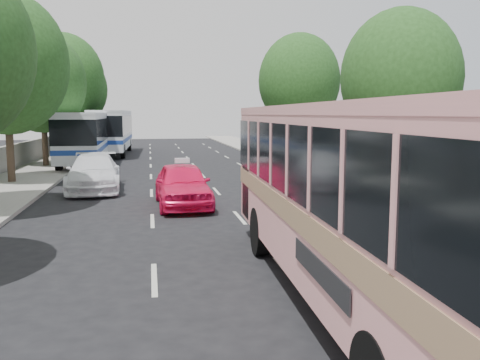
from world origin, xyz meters
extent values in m
plane|color=black|center=(0.00, 0.00, 0.00)|extent=(120.00, 120.00, 0.00)
cube|color=#9E998E|center=(-8.50, 20.00, 0.07)|extent=(4.00, 90.00, 0.15)
cube|color=#9E998E|center=(8.50, 20.00, 0.06)|extent=(4.00, 90.00, 0.12)
cube|color=#9E998E|center=(-10.30, 20.00, 0.90)|extent=(0.30, 90.00, 1.50)
cylinder|color=#38281E|center=(-8.70, 14.00, 1.90)|extent=(0.36, 0.36, 3.80)
ellipsoid|color=#204318|center=(-8.70, 14.00, 5.90)|extent=(6.00, 6.00, 6.90)
sphere|color=#204318|center=(-8.30, 13.70, 7.10)|extent=(3.90, 3.90, 3.90)
cylinder|color=#38281E|center=(-8.60, 22.00, 1.75)|extent=(0.36, 0.36, 3.50)
ellipsoid|color=#204318|center=(-8.60, 22.00, 5.43)|extent=(5.52, 5.52, 6.35)
sphere|color=#204318|center=(-8.20, 21.70, 6.53)|extent=(3.59, 3.59, 3.59)
cylinder|color=#38281E|center=(-8.50, 30.00, 2.00)|extent=(0.36, 0.36, 3.99)
ellipsoid|color=#204318|center=(-8.50, 30.00, 6.20)|extent=(6.30, 6.30, 7.24)
sphere|color=#204318|center=(-8.10, 29.70, 7.46)|extent=(4.09, 4.09, 4.09)
cylinder|color=#38281E|center=(-8.70, 38.00, 1.86)|extent=(0.36, 0.36, 3.72)
ellipsoid|color=#204318|center=(-8.70, 38.00, 5.78)|extent=(5.88, 5.88, 6.76)
sphere|color=#204318|center=(-8.30, 37.70, 6.96)|extent=(3.82, 3.82, 3.82)
cylinder|color=#38281E|center=(8.70, 8.00, 1.61)|extent=(0.36, 0.36, 3.23)
ellipsoid|color=#204318|center=(8.70, 8.00, 5.01)|extent=(5.10, 5.10, 5.87)
sphere|color=#204318|center=(9.10, 7.70, 6.04)|extent=(3.32, 3.31, 3.31)
cylinder|color=#38281E|center=(9.00, 24.00, 1.90)|extent=(0.36, 0.36, 3.80)
ellipsoid|color=#204318|center=(9.00, 24.00, 5.90)|extent=(6.00, 6.00, 6.90)
sphere|color=#204318|center=(9.40, 23.70, 7.10)|extent=(3.90, 3.90, 3.90)
cube|color=pink|center=(1.87, -4.00, 2.11)|extent=(3.24, 11.45, 3.04)
cube|color=#9E7A59|center=(1.87, -4.00, 1.76)|extent=(3.28, 11.47, 0.40)
cube|color=black|center=(1.87, -4.00, 2.67)|extent=(3.29, 11.48, 1.25)
cube|color=pink|center=(1.87, -4.00, 3.54)|extent=(3.26, 11.47, 0.18)
cylinder|color=black|center=(0.72, -0.55, 0.59)|extent=(0.38, 1.19, 1.18)
cylinder|color=black|center=(3.26, -0.64, 0.59)|extent=(0.38, 1.19, 1.18)
imported|color=#FA1554|center=(-0.74, 6.54, 0.82)|extent=(2.10, 4.89, 1.65)
imported|color=white|center=(-4.46, 11.18, 0.81)|extent=(2.58, 5.73, 1.63)
cube|color=silver|center=(-6.23, 23.13, 2.05)|extent=(2.67, 11.88, 3.01)
cube|color=black|center=(-6.23, 23.13, 2.42)|extent=(2.72, 11.91, 1.48)
cube|color=navy|center=(-6.23, 23.13, 1.28)|extent=(2.71, 11.90, 0.30)
cube|color=silver|center=(-6.23, 23.13, 3.49)|extent=(2.69, 11.90, 0.14)
cylinder|color=black|center=(-7.39, 26.87, 0.54)|extent=(0.33, 1.09, 1.09)
cylinder|color=black|center=(-5.17, 26.90, 0.54)|extent=(0.33, 1.09, 1.09)
cylinder|color=black|center=(-7.29, 18.97, 0.54)|extent=(0.33, 1.09, 1.09)
cylinder|color=black|center=(-5.07, 19.00, 0.54)|extent=(0.33, 1.09, 1.09)
cube|color=silver|center=(-5.10, 32.55, 2.16)|extent=(2.92, 12.57, 3.18)
cube|color=black|center=(-5.10, 32.55, 2.56)|extent=(2.97, 12.60, 1.56)
cube|color=navy|center=(-5.10, 32.55, 1.36)|extent=(2.96, 12.59, 0.31)
cube|color=silver|center=(-5.10, 32.55, 3.68)|extent=(2.94, 12.59, 0.15)
cylinder|color=black|center=(-6.20, 36.54, 0.57)|extent=(0.36, 1.15, 1.15)
cylinder|color=black|center=(-3.84, 36.49, 0.57)|extent=(0.36, 1.15, 1.15)
cylinder|color=black|center=(-6.37, 28.20, 0.57)|extent=(0.36, 1.15, 1.15)
cylinder|color=black|center=(-4.01, 28.15, 0.57)|extent=(0.36, 1.15, 1.15)
cube|color=silver|center=(-0.74, 6.54, 1.74)|extent=(0.56, 0.20, 0.18)
camera|label=1|loc=(-1.93, -12.53, 3.47)|focal=38.00mm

